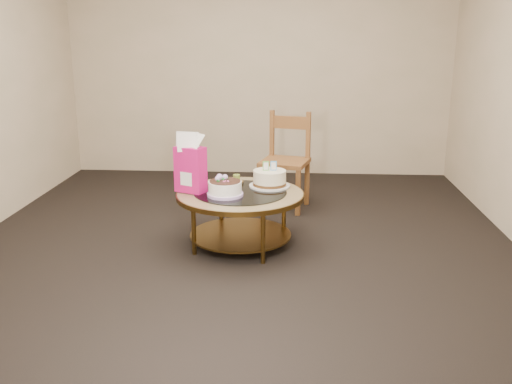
# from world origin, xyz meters

# --- Properties ---
(ground) EXTENTS (5.00, 5.00, 0.00)m
(ground) POSITION_xyz_m (0.00, 0.00, 0.00)
(ground) COLOR black
(ground) RESTS_ON ground
(room_walls) EXTENTS (4.52, 5.02, 2.61)m
(room_walls) POSITION_xyz_m (0.00, 0.00, 1.54)
(room_walls) COLOR #C9B298
(room_walls) RESTS_ON ground
(coffee_table) EXTENTS (1.02, 1.02, 0.46)m
(coffee_table) POSITION_xyz_m (0.00, -0.00, 0.38)
(coffee_table) COLOR #543C18
(coffee_table) RESTS_ON ground
(decorated_cake) EXTENTS (0.28, 0.28, 0.16)m
(decorated_cake) POSITION_xyz_m (-0.11, -0.11, 0.51)
(decorated_cake) COLOR #C39FE2
(decorated_cake) RESTS_ON coffee_table
(cream_cake) EXTENTS (0.33, 0.33, 0.21)m
(cream_cake) POSITION_xyz_m (0.23, 0.18, 0.52)
(cream_cake) COLOR silver
(cream_cake) RESTS_ON coffee_table
(gift_bag) EXTENTS (0.27, 0.23, 0.47)m
(gift_bag) POSITION_xyz_m (-0.39, -0.01, 0.69)
(gift_bag) COLOR #DA1463
(gift_bag) RESTS_ON coffee_table
(pillar_candle) EXTENTS (0.11, 0.11, 0.09)m
(pillar_candle) POSITION_xyz_m (-0.05, 0.26, 0.49)
(pillar_candle) COLOR #C5B751
(pillar_candle) RESTS_ON coffee_table
(dining_chair) EXTENTS (0.53, 0.53, 0.93)m
(dining_chair) POSITION_xyz_m (0.35, 1.10, 0.47)
(dining_chair) COLOR brown
(dining_chair) RESTS_ON ground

